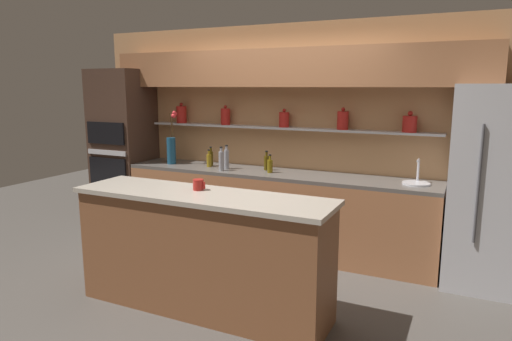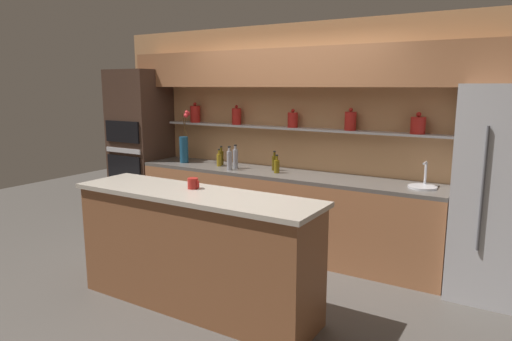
# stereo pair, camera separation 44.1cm
# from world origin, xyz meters

# --- Properties ---
(ground_plane) EXTENTS (12.00, 12.00, 0.00)m
(ground_plane) POSITION_xyz_m (0.00, 0.00, 0.00)
(ground_plane) COLOR #4C4742
(back_wall_unit) EXTENTS (5.20, 0.44, 2.60)m
(back_wall_unit) POSITION_xyz_m (-0.00, 1.53, 1.55)
(back_wall_unit) COLOR tan
(back_wall_unit) RESTS_ON ground_plane
(back_counter_unit) EXTENTS (3.66, 0.62, 0.92)m
(back_counter_unit) POSITION_xyz_m (-0.04, 1.24, 0.46)
(back_counter_unit) COLOR #99603D
(back_counter_unit) RESTS_ON ground_plane
(island_counter) EXTENTS (2.25, 0.61, 1.02)m
(island_counter) POSITION_xyz_m (0.00, -0.37, 0.51)
(island_counter) COLOR brown
(island_counter) RESTS_ON ground_plane
(refrigerator) EXTENTS (0.79, 0.73, 1.91)m
(refrigerator) POSITION_xyz_m (2.21, 1.20, 0.96)
(refrigerator) COLOR #B7B7BC
(refrigerator) RESTS_ON ground_plane
(oven_tower) EXTENTS (0.71, 0.64, 2.11)m
(oven_tower) POSITION_xyz_m (-2.25, 1.24, 1.05)
(oven_tower) COLOR #3D281E
(oven_tower) RESTS_ON ground_plane
(flower_vase) EXTENTS (0.14, 0.14, 0.67)m
(flower_vase) POSITION_xyz_m (-1.43, 1.20, 1.14)
(flower_vase) COLOR navy
(flower_vase) RESTS_ON back_counter_unit
(sink_fixture) EXTENTS (0.27, 0.27, 0.25)m
(sink_fixture) POSITION_xyz_m (1.51, 1.25, 0.95)
(sink_fixture) COLOR #B7B7BC
(sink_fixture) RESTS_ON back_counter_unit
(bottle_spirit_0) EXTENTS (0.06, 0.06, 0.29)m
(bottle_spirit_0) POSITION_xyz_m (-0.63, 1.19, 1.04)
(bottle_spirit_0) COLOR gray
(bottle_spirit_0) RESTS_ON back_counter_unit
(bottle_oil_1) EXTENTS (0.06, 0.06, 0.21)m
(bottle_oil_1) POSITION_xyz_m (-0.07, 1.19, 1.00)
(bottle_oil_1) COLOR brown
(bottle_oil_1) RESTS_ON back_counter_unit
(bottle_oil_2) EXTENTS (0.06, 0.06, 0.21)m
(bottle_oil_2) POSITION_xyz_m (-0.89, 1.21, 1.00)
(bottle_oil_2) COLOR olive
(bottle_oil_2) RESTS_ON back_counter_unit
(bottle_oil_3) EXTENTS (0.05, 0.05, 0.24)m
(bottle_oil_3) POSITION_xyz_m (-0.91, 1.28, 1.02)
(bottle_oil_3) COLOR #47380A
(bottle_oil_3) RESTS_ON back_counter_unit
(bottle_oil_4) EXTENTS (0.06, 0.06, 0.23)m
(bottle_oil_4) POSITION_xyz_m (-0.17, 1.31, 1.01)
(bottle_oil_4) COLOR #47380A
(bottle_oil_4) RESTS_ON back_counter_unit
(bottle_spirit_5) EXTENTS (0.06, 0.06, 0.28)m
(bottle_spirit_5) POSITION_xyz_m (-0.63, 1.06, 1.04)
(bottle_spirit_5) COLOR gray
(bottle_spirit_5) RESTS_ON back_counter_unit
(coffee_mug) EXTENTS (0.11, 0.09, 0.09)m
(coffee_mug) POSITION_xyz_m (-0.09, -0.28, 1.07)
(coffee_mug) COLOR maroon
(coffee_mug) RESTS_ON island_counter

